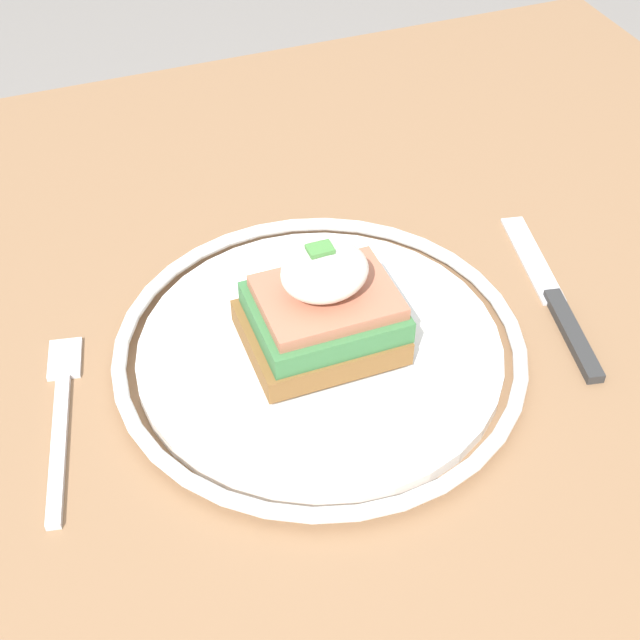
# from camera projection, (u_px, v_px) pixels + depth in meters

# --- Properties ---
(dining_table) EXTENTS (1.02, 0.87, 0.76)m
(dining_table) POSITION_uv_depth(u_px,v_px,m) (291.00, 465.00, 0.68)
(dining_table) COLOR #846042
(dining_table) RESTS_ON ground_plane
(plate) EXTENTS (0.28, 0.28, 0.02)m
(plate) POSITION_uv_depth(u_px,v_px,m) (320.00, 349.00, 0.61)
(plate) COLOR white
(plate) RESTS_ON dining_table
(sandwich) EXTENTS (0.10, 0.12, 0.08)m
(sandwich) POSITION_uv_depth(u_px,v_px,m) (323.00, 307.00, 0.58)
(sandwich) COLOR brown
(sandwich) RESTS_ON plate
(fork) EXTENTS (0.05, 0.15, 0.00)m
(fork) POSITION_uv_depth(u_px,v_px,m) (61.00, 414.00, 0.57)
(fork) COLOR silver
(fork) RESTS_ON dining_table
(knife) EXTENTS (0.05, 0.18, 0.01)m
(knife) POSITION_uv_depth(u_px,v_px,m) (557.00, 304.00, 0.65)
(knife) COLOR #2D2D2D
(knife) RESTS_ON dining_table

